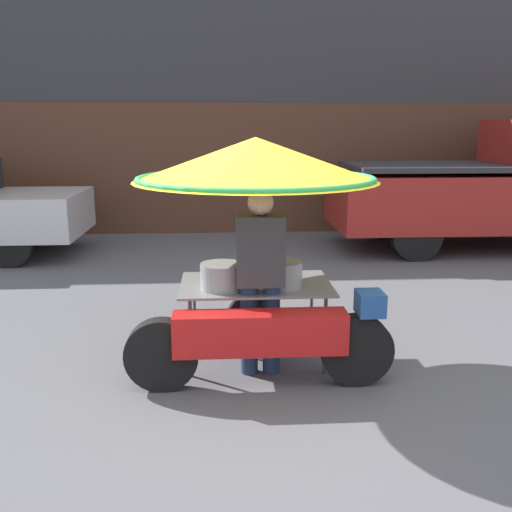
% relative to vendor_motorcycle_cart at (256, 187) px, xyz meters
% --- Properties ---
extents(ground_plane, '(36.00, 36.00, 0.00)m').
position_rel_vendor_motorcycle_cart_xyz_m(ground_plane, '(0.01, -0.62, -1.51)').
color(ground_plane, '#56565B').
extents(shopfront_building, '(28.00, 2.06, 4.50)m').
position_rel_vendor_motorcycle_cart_xyz_m(shopfront_building, '(0.01, 7.13, 0.73)').
color(shopfront_building, '#38383D').
rests_on(shopfront_building, ground).
extents(vendor_motorcycle_cart, '(2.08, 2.01, 1.90)m').
position_rel_vendor_motorcycle_cart_xyz_m(vendor_motorcycle_cart, '(0.00, 0.00, 0.00)').
color(vendor_motorcycle_cart, black).
rests_on(vendor_motorcycle_cart, ground).
extents(vendor_person, '(0.38, 0.22, 1.51)m').
position_rel_vendor_motorcycle_cart_xyz_m(vendor_person, '(0.02, -0.24, -0.67)').
color(vendor_person, navy).
rests_on(vendor_person, ground).
extents(pickup_truck, '(5.46, 1.88, 2.08)m').
position_rel_vendor_motorcycle_cart_xyz_m(pickup_truck, '(4.43, 4.42, -0.51)').
color(pickup_truck, black).
rests_on(pickup_truck, ground).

